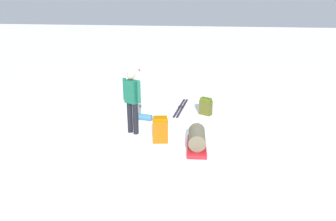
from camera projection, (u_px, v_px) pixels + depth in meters
The scene contains 8 objects.
ground_plane at pixel (168, 136), 8.17m from camera, with size 80.00×80.00×0.00m, color white.
skier_standing at pixel (132, 99), 8.03m from camera, with size 0.35×0.52×1.70m.
ski_pair_near at pixel (181, 108), 10.29m from camera, with size 1.91×0.28×0.05m.
backpack_large_dark at pixel (206, 107), 9.62m from camera, with size 0.35×0.42×0.54m.
backpack_bright at pixel (160, 130), 7.70m from camera, with size 0.33×0.42×0.66m.
ski_poles_planted_near at pixel (140, 87), 10.11m from camera, with size 0.18×0.10×1.30m.
gear_sled at pixel (197, 139), 7.39m from camera, with size 1.20×0.55×0.49m.
sleeping_mat_rolled at pixel (143, 117), 9.24m from camera, with size 0.18×0.18×0.55m, color #356A8A.
Camera 1 is at (7.39, 1.24, 3.32)m, focal length 33.11 mm.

